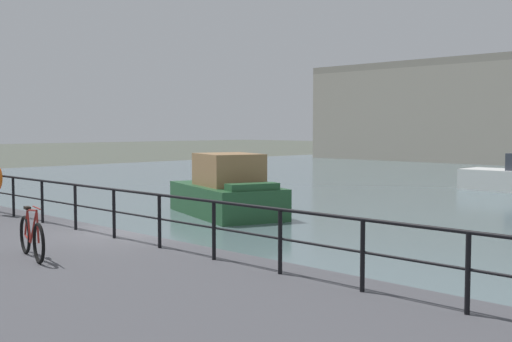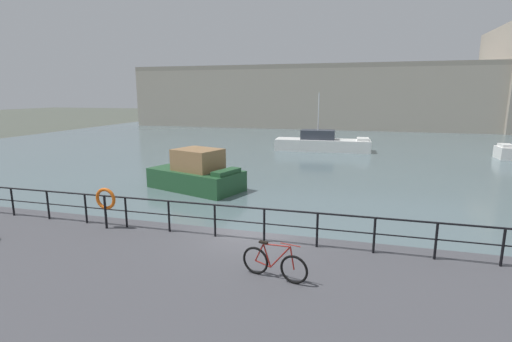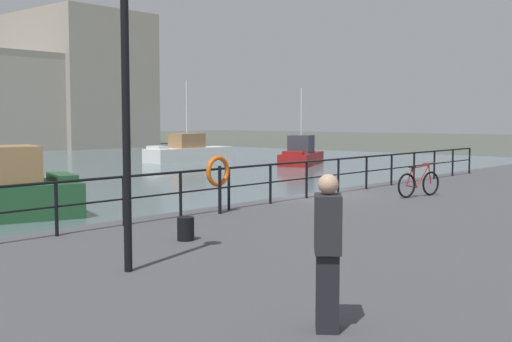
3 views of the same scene
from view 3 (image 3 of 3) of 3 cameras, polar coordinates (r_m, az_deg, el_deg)
ground_plane at (r=20.22m, az=4.38°, el=-4.73°), size 240.00×240.00×0.00m
moored_red_daysailer at (r=46.87m, az=3.96°, el=1.46°), size 6.54×4.46×5.42m
moored_white_yacht at (r=50.80m, az=-5.88°, el=1.72°), size 7.80×2.16×6.17m
quay_railing at (r=18.13m, az=2.90°, el=-0.30°), size 24.30×0.07×1.08m
parked_bicycle at (r=19.68m, az=13.97°, el=-1.06°), size 1.74×0.47×0.98m
mooring_bollard at (r=12.37m, az=-6.13°, el=-5.01°), size 0.32×0.32×0.44m
life_ring_stand at (r=15.69m, az=-3.31°, el=-0.19°), size 0.75×0.16×1.40m
quay_lamp_post at (r=9.83m, az=-11.28°, el=8.16°), size 0.32×0.32×4.53m
standing_person at (r=7.09m, az=6.24°, el=-6.93°), size 0.52×0.49×1.69m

